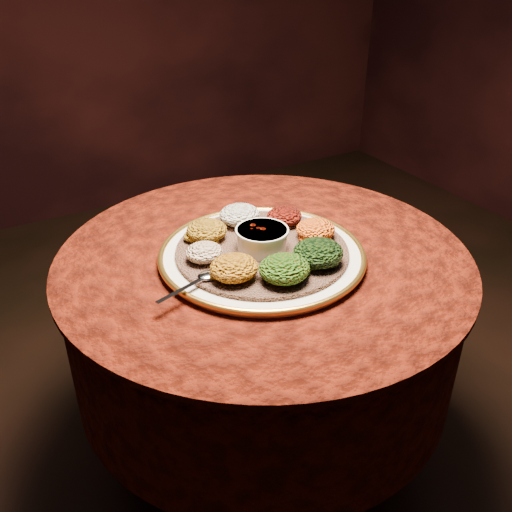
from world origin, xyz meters
TOP-DOWN VIEW (x-y plane):
  - table at (0.00, 0.00)m, footprint 0.96×0.96m
  - platter at (-0.02, -0.02)m, footprint 0.51×0.51m
  - injera at (-0.02, -0.02)m, footprint 0.49×0.49m
  - stew_bowl at (-0.02, -0.02)m, footprint 0.12×0.12m
  - spoon at (-0.18, -0.07)m, footprint 0.16×0.06m
  - portion_ayib at (0.00, 0.11)m, footprint 0.10×0.09m
  - portion_kitfo at (0.09, 0.06)m, footprint 0.09×0.08m
  - portion_tikil at (0.12, -0.04)m, footprint 0.09×0.09m
  - portion_gomen at (0.05, -0.13)m, footprint 0.11×0.10m
  - portion_mixveg at (-0.04, -0.15)m, footprint 0.11×0.10m
  - portion_kik at (-0.13, -0.09)m, footprint 0.10×0.10m
  - portion_timatim at (-0.15, 0.00)m, footprint 0.08×0.08m
  - portion_shiro at (-0.10, 0.08)m, footprint 0.09×0.09m

SIDE VIEW (x-z plane):
  - table at x=0.00m, z-range 0.19..0.92m
  - platter at x=-0.02m, z-range 0.73..0.76m
  - injera at x=-0.02m, z-range 0.75..0.76m
  - spoon at x=-0.18m, z-range 0.76..0.77m
  - portion_timatim at x=-0.15m, z-range 0.76..0.80m
  - portion_kitfo at x=0.09m, z-range 0.76..0.80m
  - portion_tikil at x=0.12m, z-range 0.76..0.81m
  - portion_shiro at x=-0.10m, z-range 0.76..0.81m
  - portion_ayib at x=0.00m, z-range 0.76..0.81m
  - portion_kik at x=-0.13m, z-range 0.76..0.81m
  - portion_mixveg at x=-0.04m, z-range 0.76..0.81m
  - portion_gomen at x=0.05m, z-range 0.76..0.82m
  - stew_bowl at x=-0.02m, z-range 0.77..0.82m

